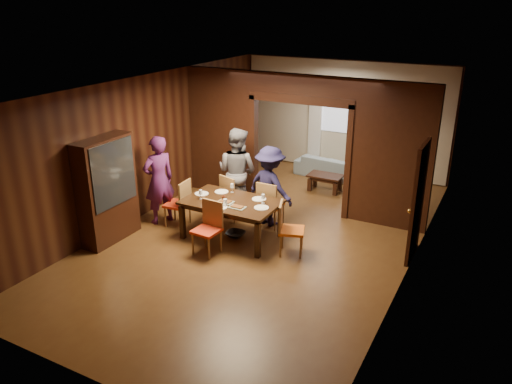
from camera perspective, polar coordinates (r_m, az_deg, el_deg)
The scene contains 32 objects.
floor at distance 9.78m, azimuth 1.02°, elevation -4.97°, with size 9.00×9.00×0.00m, color #583418.
ceiling at distance 8.88m, azimuth 1.15°, elevation 12.05°, with size 5.50×9.00×0.02m, color silver.
room_walls at distance 10.86m, azimuth 5.62°, elevation 6.14°, with size 5.52×9.01×2.90m.
person_purple at distance 10.20m, azimuth -11.04°, elevation 1.34°, with size 0.67×0.44×1.82m, color #571F5C.
person_grey at distance 10.43m, azimuth -2.17°, elevation 2.32°, with size 0.91×0.71×1.87m, color slate.
person_navy at distance 9.96m, azimuth 1.61°, elevation 0.67°, with size 1.06×0.61×1.64m, color #1A1739.
sofa at distance 12.99m, azimuth 8.64°, elevation 2.87°, with size 1.85×0.72×0.54m, color #839AAB.
serving_bowl at distance 9.41m, azimuth -2.44°, elevation -0.69°, with size 0.37×0.37×0.09m, color black.
dining_table at distance 9.55m, azimuth -2.79°, elevation -3.12°, with size 1.79×1.11×0.76m, color black.
coffee_table at distance 12.04m, azimuth 7.88°, elevation 1.06°, with size 0.80×0.50×0.40m, color black.
chair_left at distance 10.14m, azimuth -9.02°, elevation -1.23°, with size 0.44×0.44×0.97m, color red, non-canonical shape.
chair_right at distance 8.94m, azimuth 4.10°, elevation -4.21°, with size 0.44×0.44×0.97m, color orange, non-canonical shape.
chair_far_l at distance 10.33m, azimuth -2.46°, elevation -0.55°, with size 0.44×0.44×0.97m, color orange, non-canonical shape.
chair_far_r at distance 9.99m, azimuth 1.69°, elevation -1.33°, with size 0.44×0.44×0.97m, color #D15C13, non-canonical shape.
chair_near at distance 8.95m, azimuth -5.68°, elevation -4.24°, with size 0.44×0.44×0.97m, color red, non-canonical shape.
hutch at distance 9.65m, azimuth -16.65°, elevation 0.20°, with size 0.40×1.20×2.00m, color black.
door_right at distance 9.03m, azimuth 18.02°, elevation -1.07°, with size 0.06×0.90×2.10m, color black.
window_far at distance 13.15m, azimuth 10.01°, elevation 9.47°, with size 1.20×0.03×1.30m, color silver.
curtain_left at distance 13.45m, azimuth 6.78°, elevation 7.95°, with size 0.35×0.06×2.40m, color white.
curtain_right at distance 13.01m, azimuth 12.98°, elevation 7.09°, with size 0.35×0.06×2.40m, color white.
plate_left at distance 9.78m, azimuth -6.23°, elevation -0.19°, with size 0.27×0.27×0.01m, color white.
plate_far_l at distance 9.84m, azimuth -3.96°, elevation 0.04°, with size 0.27×0.27×0.01m, color white.
plate_far_r at distance 9.46m, azimuth 0.35°, elevation -0.81°, with size 0.27×0.27×0.01m, color white.
plate_right at distance 9.08m, azimuth 0.62°, elevation -1.80°, with size 0.27×0.27×0.01m, color white.
plate_near at distance 9.12m, azimuth -4.12°, elevation -1.74°, with size 0.27×0.27×0.01m, color white.
platter_a at distance 9.33m, azimuth -3.51°, elevation -1.10°, with size 0.30×0.20×0.04m, color gray.
platter_b at distance 9.08m, azimuth -2.16°, elevation -1.71°, with size 0.30×0.20×0.04m, color gray.
wineglass_left at distance 9.51m, azimuth -6.34°, elevation -0.27°, with size 0.08×0.08×0.18m, color silver, non-canonical shape.
wineglass_far at distance 9.78m, azimuth -2.75°, elevation 0.46°, with size 0.08×0.08×0.18m, color silver, non-canonical shape.
wineglass_right at distance 9.25m, azimuth 0.82°, elevation -0.78°, with size 0.08×0.08×0.18m, color silver, non-canonical shape.
tumbler at distance 9.15m, azimuth -3.53°, elevation -1.22°, with size 0.07×0.07×0.14m, color silver.
condiment_jar at distance 9.41m, azimuth -3.70°, elevation -0.66°, with size 0.08×0.08×0.11m, color #4B2111, non-canonical shape.
Camera 1 is at (3.95, -7.82, 4.33)m, focal length 35.00 mm.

